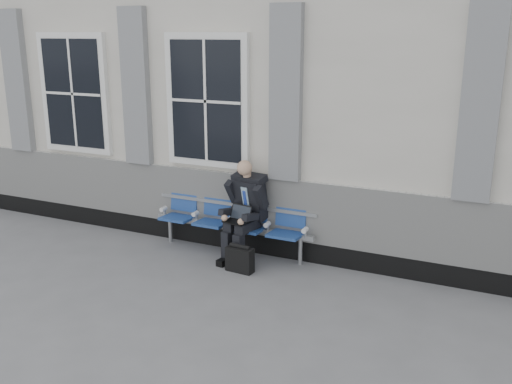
% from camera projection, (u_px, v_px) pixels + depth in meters
% --- Properties ---
extents(ground, '(70.00, 70.00, 0.00)m').
position_uv_depth(ground, '(137.00, 275.00, 7.85)').
color(ground, slate).
rests_on(ground, ground).
extents(station_building, '(14.40, 4.40, 4.49)m').
position_uv_depth(station_building, '(245.00, 90.00, 10.28)').
color(station_building, silver).
rests_on(station_building, ground).
extents(bench, '(2.60, 0.47, 0.91)m').
position_uv_depth(bench, '(232.00, 217.00, 8.53)').
color(bench, '#9EA0A3').
rests_on(bench, ground).
extents(businessman, '(0.65, 0.87, 1.48)m').
position_uv_depth(businessman, '(245.00, 207.00, 8.23)').
color(businessman, black).
rests_on(businessman, ground).
extents(briefcase, '(0.40, 0.20, 0.40)m').
position_uv_depth(briefcase, '(240.00, 259.00, 7.92)').
color(briefcase, black).
rests_on(briefcase, ground).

